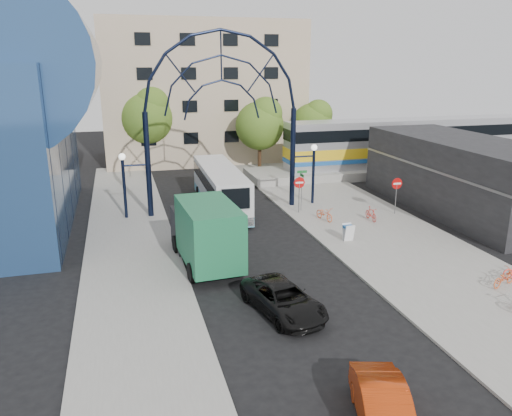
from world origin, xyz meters
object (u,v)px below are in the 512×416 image
object	(u,v)px
black_suv	(283,299)
bike_near_b	(371,214)
gateway_arch	(222,86)
green_truck	(205,232)
bike_far_c	(504,278)
tree_north_c	(313,122)
tree_north_a	(261,123)
sandwich_board	(348,230)
bike_near_a	(325,214)
do_not_enter_sign	(397,187)
street_name_sign	(302,182)
tree_north_b	(148,114)
train_car	(415,141)
city_bus	(220,187)
red_sedan	(384,409)
stop_sign	(299,186)

from	to	relation	value
black_suv	bike_near_b	world-z (taller)	black_suv
gateway_arch	green_truck	distance (m)	11.56
bike_far_c	tree_north_c	bearing A→B (deg)	-23.07
tree_north_a	green_truck	world-z (taller)	tree_north_a
sandwich_board	bike_near_a	xyz separation A→B (m)	(0.22, 3.97, -0.19)
do_not_enter_sign	black_suv	xyz separation A→B (m)	(-11.68, -11.03, -1.35)
street_name_sign	tree_north_c	bearing A→B (deg)	65.69
gateway_arch	bike_near_b	distance (m)	12.80
do_not_enter_sign	tree_north_b	world-z (taller)	tree_north_b
bike_far_c	train_car	bearing A→B (deg)	-42.02
gateway_arch	bike_near_b	xyz separation A→B (m)	(8.71, -4.91, -7.99)
bike_far_c	city_bus	bearing A→B (deg)	12.51
red_sedan	black_suv	bearing A→B (deg)	110.61
green_truck	bike_near_b	bearing A→B (deg)	15.39
sandwich_board	city_bus	bearing A→B (deg)	122.46
street_name_sign	sandwich_board	world-z (taller)	street_name_sign
gateway_arch	tree_north_b	size ratio (longest dim) A/B	1.70
stop_sign	tree_north_a	bearing A→B (deg)	84.58
bike_far_c	do_not_enter_sign	bearing A→B (deg)	-24.42
do_not_enter_sign	sandwich_board	xyz separation A→B (m)	(-5.40, -4.02, -1.23)
sandwich_board	tree_north_c	world-z (taller)	tree_north_c
street_name_sign	tree_north_b	distance (m)	19.81
tree_north_c	city_bus	bearing A→B (deg)	-133.02
gateway_arch	street_name_sign	bearing A→B (deg)	-15.07
red_sedan	bike_far_c	xyz separation A→B (m)	(9.95, 6.75, -0.11)
tree_north_b	bike_near_b	xyz separation A→B (m)	(12.59, -20.84, -4.70)
bike_near_b	city_bus	bearing A→B (deg)	147.09
train_car	black_suv	xyz separation A→B (m)	(-20.68, -23.03, -2.28)
bike_near_b	stop_sign	bearing A→B (deg)	143.85
street_name_sign	green_truck	distance (m)	10.99
tree_north_b	city_bus	xyz separation A→B (m)	(3.82, -15.05, -3.74)
tree_north_c	bike_near_a	xyz separation A→B (m)	(-6.30, -17.98, -3.72)
street_name_sign	gateway_arch	bearing A→B (deg)	164.93
tree_north_c	sandwich_board	bearing A→B (deg)	-106.55
city_bus	tree_north_b	bearing A→B (deg)	105.56
street_name_sign	bike_far_c	size ratio (longest dim) A/B	1.76
tree_north_b	tree_north_c	size ratio (longest dim) A/B	1.23
do_not_enter_sign	tree_north_c	bearing A→B (deg)	86.42
gateway_arch	tree_north_a	size ratio (longest dim) A/B	1.95
train_car	bike_far_c	distance (m)	25.72
green_truck	bike_near_a	bearing A→B (deg)	25.53
tree_north_b	red_sedan	distance (m)	38.64
sandwich_board	train_car	xyz separation A→B (m)	(14.40, 16.02, 2.16)
street_name_sign	tree_north_b	bearing A→B (deg)	117.65
street_name_sign	red_sedan	world-z (taller)	street_name_sign
tree_north_a	black_suv	distance (m)	28.09
gateway_arch	tree_north_a	bearing A→B (deg)	62.83
sandwich_board	black_suv	world-z (taller)	black_suv
gateway_arch	city_bus	distance (m)	7.08
do_not_enter_sign	bike_near_b	distance (m)	2.84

